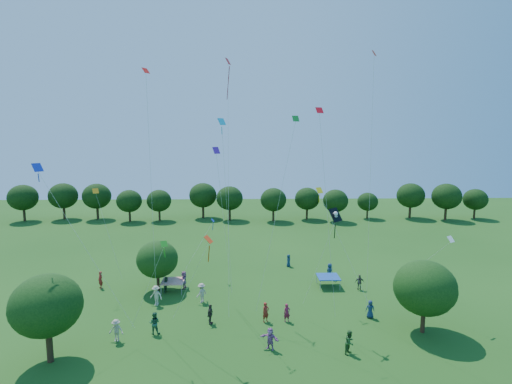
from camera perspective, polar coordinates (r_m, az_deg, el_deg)
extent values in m
cylinder|color=#422B19|center=(32.53, -27.39, -19.10)|extent=(0.43, 0.43, 2.09)
ellipsoid|color=#173D11|center=(31.31, -27.75, -14.13)|extent=(4.68, 4.68, 4.21)
cylinder|color=#422B19|center=(42.17, -13.80, -12.54)|extent=(0.31, 0.31, 1.51)
ellipsoid|color=#173D11|center=(41.37, -13.92, -9.30)|extent=(4.08, 4.08, 3.67)
cylinder|color=#422B19|center=(35.60, 22.72, -16.79)|extent=(0.34, 0.34, 1.65)
ellipsoid|color=#173D11|center=(34.53, 22.98, -12.48)|extent=(4.76, 4.76, 4.28)
cylinder|color=#422B19|center=(84.11, -30.18, -2.89)|extent=(0.44, 0.44, 2.15)
ellipsoid|color=black|center=(83.61, -30.34, -0.68)|extent=(5.17, 5.17, 4.65)
cylinder|color=#422B19|center=(82.67, -25.70, -2.76)|extent=(0.45, 0.45, 2.17)
ellipsoid|color=black|center=(82.17, -25.84, -0.49)|extent=(5.22, 5.22, 4.70)
cylinder|color=#422B19|center=(79.99, -21.68, -2.87)|extent=(0.44, 0.44, 2.15)
ellipsoid|color=black|center=(79.47, -21.80, -0.55)|extent=(5.17, 5.17, 4.65)
cylinder|color=#422B19|center=(75.84, -17.58, -3.36)|extent=(0.38, 0.38, 1.87)
ellipsoid|color=black|center=(75.35, -17.67, -1.24)|extent=(4.48, 4.48, 4.03)
cylinder|color=#422B19|center=(75.16, -13.62, -3.32)|extent=(0.38, 0.38, 1.84)
ellipsoid|color=black|center=(74.67, -13.69, -1.21)|extent=(4.42, 4.42, 3.98)
cylinder|color=#422B19|center=(76.24, -7.55, -2.89)|extent=(0.44, 0.44, 2.14)
ellipsoid|color=black|center=(75.70, -7.60, -0.46)|extent=(5.14, 5.14, 4.63)
cylinder|color=#422B19|center=(73.76, -3.77, -3.25)|extent=(0.42, 0.42, 2.03)
ellipsoid|color=black|center=(73.22, -3.80, -0.88)|extent=(4.86, 4.86, 4.37)
cylinder|color=#422B19|center=(72.79, 2.49, -3.41)|extent=(0.40, 0.40, 1.96)
ellipsoid|color=black|center=(72.26, 2.50, -1.10)|extent=(4.71, 4.71, 4.24)
cylinder|color=#422B19|center=(75.00, 7.28, -3.15)|extent=(0.39, 0.39, 1.91)
ellipsoid|color=black|center=(74.50, 7.32, -0.95)|extent=(4.59, 4.59, 4.13)
cylinder|color=#422B19|center=(73.81, 11.23, -3.43)|extent=(0.39, 0.39, 1.89)
ellipsoid|color=black|center=(73.30, 11.29, -1.23)|extent=(4.54, 4.54, 4.08)
cylinder|color=#422B19|center=(77.96, 15.60, -3.08)|extent=(0.33, 0.33, 1.58)
ellipsoid|color=black|center=(77.54, 15.66, -1.34)|extent=(3.80, 3.80, 3.42)
cylinder|color=#422B19|center=(80.91, 21.11, -2.73)|extent=(0.44, 0.44, 2.13)
ellipsoid|color=black|center=(80.40, 21.23, -0.46)|extent=(5.12, 5.12, 4.61)
cylinder|color=#422B19|center=(81.58, 25.44, -2.87)|extent=(0.45, 0.45, 2.18)
ellipsoid|color=black|center=(81.07, 25.58, -0.56)|extent=(5.24, 5.24, 4.72)
cylinder|color=#422B19|center=(85.40, 28.72, -2.75)|extent=(0.37, 0.37, 1.81)
ellipsoid|color=black|center=(84.98, 28.85, -0.93)|extent=(4.35, 4.35, 3.91)
cube|color=red|center=(41.56, -11.77, -12.35)|extent=(2.20, 2.20, 0.08)
cylinder|color=#999999|center=(41.01, -13.42, -13.43)|extent=(0.05, 0.05, 1.10)
cylinder|color=#999999|center=(40.66, -10.58, -13.54)|extent=(0.05, 0.05, 1.10)
cylinder|color=#999999|center=(42.84, -12.86, -12.46)|extent=(0.05, 0.05, 1.10)
cylinder|color=#999999|center=(42.50, -10.15, -12.56)|extent=(0.05, 0.05, 1.10)
cube|color=#164191|center=(42.52, 10.28, -11.83)|extent=(2.20, 2.20, 0.08)
cylinder|color=#999999|center=(41.59, 9.16, -13.00)|extent=(0.05, 0.05, 1.10)
cylinder|color=#999999|center=(42.00, 11.91, -12.86)|extent=(0.05, 0.05, 1.10)
cylinder|color=#999999|center=(43.43, 8.66, -12.06)|extent=(0.05, 0.05, 1.10)
cylinder|color=#999999|center=(43.82, 11.30, -11.94)|extent=(0.05, 0.05, 1.10)
imported|color=navy|center=(44.82, 10.48, -11.04)|extent=(0.86, 0.96, 1.72)
imported|color=maroon|center=(34.83, 4.44, -16.83)|extent=(0.64, 0.48, 1.54)
imported|color=#214C20|center=(31.02, 13.25, -20.15)|extent=(0.90, 0.94, 1.72)
imported|color=#B59E91|center=(38.59, -7.79, -14.09)|extent=(1.16, 1.28, 1.84)
imported|color=#3A332E|center=(34.55, -6.56, -16.96)|extent=(0.72, 1.06, 1.66)
imported|color=#9F5D9B|center=(30.85, 2.03, -20.18)|extent=(1.58, 1.24, 1.63)
imported|color=#1A2B4D|center=(36.69, 16.00, -15.79)|extent=(0.82, 0.53, 1.54)
imported|color=maroon|center=(34.68, 1.39, -16.79)|extent=(0.74, 0.67, 1.68)
imported|color=#225136|center=(41.55, -12.65, -12.77)|extent=(0.65, 0.86, 1.56)
imported|color=beige|center=(38.76, -14.09, -14.14)|extent=(1.33, 0.90, 1.86)
imported|color=#453D37|center=(42.46, 14.58, -12.37)|extent=(0.95, 0.48, 1.57)
imported|color=#AD6595|center=(42.07, -10.27, -12.25)|extent=(0.99, 1.80, 1.82)
imported|color=#1A2E4C|center=(48.16, 4.67, -9.73)|extent=(0.58, 0.81, 1.47)
imported|color=maroon|center=(44.45, -21.34, -11.62)|extent=(0.76, 0.75, 1.75)
imported|color=#25583B|center=(33.78, -14.31, -17.68)|extent=(0.89, 0.50, 1.76)
imported|color=#AA9E88|center=(33.53, -19.34, -18.15)|extent=(1.18, 0.64, 1.72)
cube|color=black|center=(31.39, 11.27, -3.23)|extent=(1.24, 1.22, 0.97)
cube|color=black|center=(31.71, 11.19, -5.53)|extent=(0.07, 0.27, 1.18)
sphere|color=white|center=(31.31, 11.30, -3.07)|extent=(0.35, 0.35, 0.35)
cylinder|color=white|center=(31.37, 11.29, -3.57)|extent=(0.26, 0.50, 0.32)
cylinder|color=white|center=(31.37, 11.29, -3.57)|extent=(0.26, 0.50, 0.32)
cylinder|color=beige|center=(33.22, 8.90, -10.15)|extent=(2.10, 2.05, 7.59)
cube|color=red|center=(38.61, -4.02, 18.12)|extent=(0.55, 0.76, 0.60)
cube|color=red|center=(38.37, -3.99, 15.28)|extent=(0.34, 0.60, 2.94)
cylinder|color=beige|center=(34.10, -3.96, 1.61)|extent=(0.23, 8.26, 20.60)
cube|color=red|center=(31.86, -15.47, 16.38)|extent=(0.57, 0.63, 0.42)
cylinder|color=beige|center=(31.40, -14.67, -0.97)|extent=(0.41, 0.88, 18.66)
cube|color=red|center=(27.78, -6.80, -6.73)|extent=(0.63, 0.76, 0.48)
cube|color=red|center=(28.11, -6.76, -8.77)|extent=(0.19, 0.27, 1.25)
cylinder|color=beige|center=(30.33, -9.48, -12.77)|extent=(3.16, 2.66, 6.78)
cube|color=orange|center=(41.65, -21.95, 0.15)|extent=(0.64, 0.56, 0.47)
cylinder|color=beige|center=(41.97, -20.25, -6.00)|extent=(2.26, 0.28, 8.59)
cube|color=#1F921A|center=(28.20, -13.00, -7.24)|extent=(0.52, 0.46, 0.36)
cube|color=#1F921A|center=(28.42, -12.94, -8.45)|extent=(0.10, 0.17, 0.70)
cylinder|color=beige|center=(30.18, -15.31, -13.25)|extent=(2.91, 1.29, 6.59)
cube|color=#1132B3|center=(43.62, -6.20, -4.04)|extent=(0.36, 0.47, 0.33)
cube|color=#1132B3|center=(43.82, -6.18, -4.91)|extent=(0.16, 0.19, 0.84)
cylinder|color=beige|center=(42.74, -8.33, -7.92)|extent=(2.99, 3.45, 4.85)
cube|color=purple|center=(33.16, -5.70, 5.94)|extent=(0.65, 0.64, 0.56)
cylinder|color=beige|center=(34.66, -4.55, -4.95)|extent=(1.14, 1.38, 12.66)
cube|color=white|center=(36.54, 26.07, -6.07)|extent=(0.70, 0.63, 0.46)
cylinder|color=beige|center=(38.80, 22.40, -9.63)|extent=(2.67, 4.76, 5.48)
cube|color=#0DA1CE|center=(31.98, -4.92, 9.99)|extent=(0.69, 0.69, 0.54)
cube|color=#0DA1CE|center=(32.01, -4.90, 8.73)|extent=(0.06, 0.14, 0.61)
cylinder|color=beige|center=(33.97, -4.13, -3.24)|extent=(0.61, 2.78, 14.95)
cube|color=red|center=(29.50, 9.06, 11.46)|extent=(0.61, 0.49, 0.44)
cylinder|color=beige|center=(30.53, 10.21, -3.91)|extent=(1.73, 0.59, 15.69)
cube|color=#FF310D|center=(33.09, 16.53, 18.48)|extent=(0.49, 0.54, 0.42)
cylinder|color=beige|center=(32.94, 15.98, 0.64)|extent=(0.30, 0.31, 20.08)
cube|color=yellow|center=(36.66, 9.05, 0.24)|extent=(0.72, 0.63, 0.51)
cube|color=yellow|center=(36.82, 9.01, -0.94)|extent=(0.10, 0.19, 0.76)
cylinder|color=beige|center=(35.87, 12.40, -7.74)|extent=(3.64, 4.46, 8.95)
cube|color=#167D27|center=(31.39, 5.69, 10.40)|extent=(0.58, 0.41, 0.46)
cylinder|color=beige|center=(31.67, 2.78, -3.82)|extent=(3.08, 0.44, 15.20)
cube|color=#1229B7|center=(32.02, -28.75, 3.10)|extent=(0.67, 0.78, 0.59)
cube|color=#1229B7|center=(32.13, -28.63, 1.80)|extent=(0.10, 0.15, 0.60)
cylinder|color=beige|center=(31.53, -22.93, -7.87)|extent=(6.43, 0.43, 11.62)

